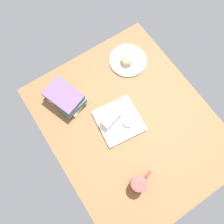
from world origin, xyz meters
TOP-DOWN VIEW (x-y plane):
  - dining_table at (0.00, 0.00)cm, footprint 110.00×90.00cm
  - round_plate at (-34.53, 22.22)cm, footprint 23.28×23.28cm
  - scone_pastry at (-33.77, 20.69)cm, footprint 11.17×11.17cm
  - square_plate at (-4.63, -4.81)cm, footprint 26.26×26.26cm
  - sauce_cup at (-0.67, -1.26)cm, footprint 5.75×5.75cm
  - breakfast_wrap at (-7.80, -7.66)cm, footprint 9.31×14.73cm
  - book_stack at (-32.57, -23.41)cm, footprint 24.51×21.00cm
  - coffee_mug at (29.49, -15.77)cm, footprint 8.08×13.40cm

SIDE VIEW (x-z plane):
  - dining_table at x=0.00cm, z-range 0.00..4.00cm
  - round_plate at x=-34.53cm, z-range 4.00..5.40cm
  - square_plate at x=-4.63cm, z-range 4.00..5.60cm
  - sauce_cup at x=-0.67cm, z-range 5.69..8.18cm
  - scone_pastry at x=-33.77cm, z-range 5.40..10.62cm
  - breakfast_wrap at x=-7.80cm, z-range 5.60..11.64cm
  - book_stack at x=-32.57cm, z-range 4.11..13.39cm
  - coffee_mug at x=29.49cm, z-range 4.11..14.30cm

